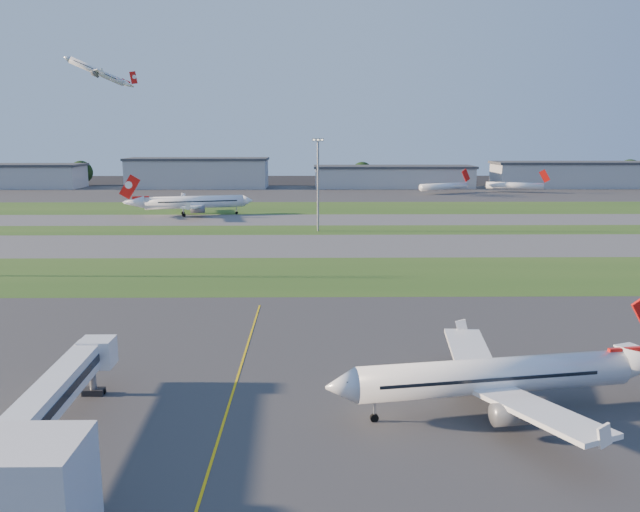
{
  "coord_description": "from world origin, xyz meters",
  "views": [
    {
      "loc": [
        13.47,
        -66.04,
        26.79
      ],
      "look_at": [
        14.68,
        35.43,
        7.0
      ],
      "focal_mm": 35.0,
      "sensor_mm": 36.0,
      "label": 1
    }
  ],
  "objects_px": {
    "mini_jet_near": "(444,186)",
    "airliner_taxiing": "(193,202)",
    "mini_jet_far": "(515,186)",
    "jet_bridge": "(45,402)",
    "airliner_parked": "(496,377)",
    "light_mast_centre": "(318,179)"
  },
  "relations": [
    {
      "from": "jet_bridge",
      "to": "airliner_taxiing",
      "type": "height_order",
      "value": "airliner_taxiing"
    },
    {
      "from": "mini_jet_near",
      "to": "jet_bridge",
      "type": "bearing_deg",
      "value": -136.78
    },
    {
      "from": "airliner_taxiing",
      "to": "mini_jet_near",
      "type": "xyz_separation_m",
      "value": [
        100.87,
        78.86,
        -1.14
      ]
    },
    {
      "from": "airliner_taxiing",
      "to": "light_mast_centre",
      "type": "relative_size",
      "value": 1.54
    },
    {
      "from": "jet_bridge",
      "to": "mini_jet_far",
      "type": "bearing_deg",
      "value": 63.87
    },
    {
      "from": "airliner_parked",
      "to": "light_mast_centre",
      "type": "distance_m",
      "value": 118.78
    },
    {
      "from": "jet_bridge",
      "to": "airliner_parked",
      "type": "relative_size",
      "value": 0.8
    },
    {
      "from": "mini_jet_near",
      "to": "mini_jet_far",
      "type": "bearing_deg",
      "value": -19.74
    },
    {
      "from": "airliner_parked",
      "to": "mini_jet_far",
      "type": "xyz_separation_m",
      "value": [
        77.51,
        235.66,
        -0.43
      ]
    },
    {
      "from": "jet_bridge",
      "to": "mini_jet_near",
      "type": "xyz_separation_m",
      "value": [
        84.08,
        237.2,
        -0.73
      ]
    },
    {
      "from": "airliner_taxiing",
      "to": "mini_jet_near",
      "type": "distance_m",
      "value": 128.04
    },
    {
      "from": "mini_jet_near",
      "to": "airliner_taxiing",
      "type": "bearing_deg",
      "value": -169.25
    },
    {
      "from": "mini_jet_near",
      "to": "mini_jet_far",
      "type": "relative_size",
      "value": 0.95
    },
    {
      "from": "airliner_parked",
      "to": "mini_jet_far",
      "type": "bearing_deg",
      "value": 62.5
    },
    {
      "from": "jet_bridge",
      "to": "airliner_parked",
      "type": "distance_m",
      "value": 41.5
    },
    {
      "from": "light_mast_centre",
      "to": "mini_jet_far",
      "type": "bearing_deg",
      "value": 51.65
    },
    {
      "from": "airliner_taxiing",
      "to": "mini_jet_far",
      "type": "bearing_deg",
      "value": -162.43
    },
    {
      "from": "airliner_taxiing",
      "to": "light_mast_centre",
      "type": "height_order",
      "value": "light_mast_centre"
    },
    {
      "from": "mini_jet_far",
      "to": "jet_bridge",
      "type": "bearing_deg",
      "value": -97.8
    },
    {
      "from": "jet_bridge",
      "to": "mini_jet_near",
      "type": "height_order",
      "value": "mini_jet_near"
    },
    {
      "from": "jet_bridge",
      "to": "light_mast_centre",
      "type": "height_order",
      "value": "light_mast_centre"
    },
    {
      "from": "airliner_taxiing",
      "to": "mini_jet_far",
      "type": "relative_size",
      "value": 1.43
    }
  ]
}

